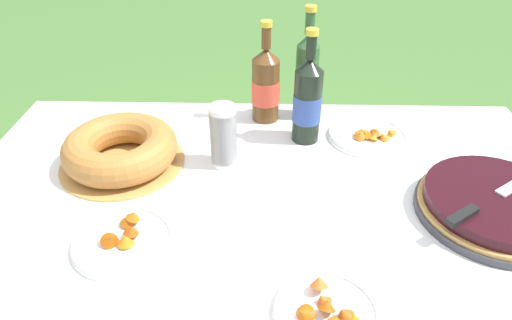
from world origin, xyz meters
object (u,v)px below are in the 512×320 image
cider_bottle_green (306,77)px  serving_knife (493,198)px  cup_stack (224,136)px  snack_plate_near (123,239)px  berry_tart (495,205)px  juice_bottle_red (307,101)px  cider_bottle_amber (266,85)px  snack_plate_far (327,312)px  bundt_cake (120,149)px  snack_plate_right (368,135)px

cider_bottle_green → serving_knife: bearing=-51.3°
serving_knife → cider_bottle_green: (-0.39, 0.49, 0.07)m
cup_stack → snack_plate_near: (-0.20, -0.31, -0.08)m
berry_tart → snack_plate_near: bearing=-172.1°
juice_bottle_red → berry_tart: bearing=-38.0°
cider_bottle_amber → snack_plate_far: cider_bottle_amber is taller
bundt_cake → snack_plate_far: (0.51, -0.48, -0.04)m
snack_plate_far → snack_plate_right: bearing=73.5°
bundt_cake → snack_plate_far: bundt_cake is taller
cider_bottle_amber → cup_stack: bearing=-113.0°
berry_tart → cup_stack: (-0.65, 0.19, 0.06)m
juice_bottle_red → snack_plate_near: bearing=-133.5°
cider_bottle_amber → snack_plate_right: size_ratio=1.34×
berry_tart → serving_knife: 0.05m
juice_bottle_red → snack_plate_far: 0.63m
berry_tart → bundt_cake: 0.95m
cider_bottle_green → snack_plate_near: cider_bottle_green is taller
bundt_cake → cup_stack: (0.28, 0.01, 0.04)m
bundt_cake → cup_stack: cup_stack is taller
bundt_cake → juice_bottle_red: bearing=15.8°
serving_knife → cider_bottle_amber: size_ratio=1.02×
snack_plate_far → cider_bottle_green: bearing=89.6°
serving_knife → cider_bottle_amber: bearing=102.2°
berry_tart → cup_stack: size_ratio=2.05×
snack_plate_near → serving_knife: bearing=6.9°
cider_bottle_green → snack_plate_near: 0.74m
serving_knife → snack_plate_far: serving_knife is taller
snack_plate_near → cup_stack: bearing=57.9°
cider_bottle_amber → cider_bottle_green: bearing=9.5°
serving_knife → snack_plate_near: (-0.82, -0.10, -0.05)m
cider_bottle_amber → juice_bottle_red: bearing=-45.7°
cup_stack → cider_bottle_amber: bearing=67.0°
cider_bottle_amber → snack_plate_right: cider_bottle_amber is taller
serving_knife → juice_bottle_red: 0.53m
berry_tart → bundt_cake: bundt_cake is taller
cider_bottle_green → snack_plate_right: 0.26m
bundt_cake → cup_stack: 0.28m
snack_plate_right → snack_plate_far: snack_plate_far is taller
snack_plate_right → bundt_cake: bearing=-167.8°
berry_tart → serving_knife: (-0.02, -0.02, 0.04)m
bundt_cake → juice_bottle_red: juice_bottle_red is taller
snack_plate_near → cider_bottle_amber: bearing=61.8°
bundt_cake → cider_bottle_amber: cider_bottle_amber is taller
cider_bottle_green → cider_bottle_amber: bearing=-170.5°
berry_tart → cider_bottle_green: bearing=131.3°
berry_tart → juice_bottle_red: juice_bottle_red is taller
cup_stack → juice_bottle_red: juice_bottle_red is taller
serving_knife → juice_bottle_red: size_ratio=0.96×
snack_plate_near → cider_bottle_green: bearing=53.9°
cider_bottle_green → snack_plate_far: size_ratio=1.76×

